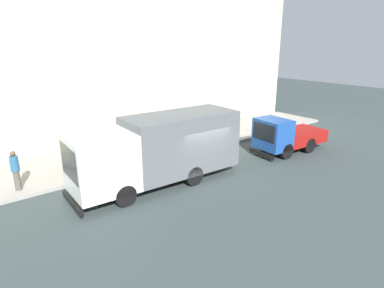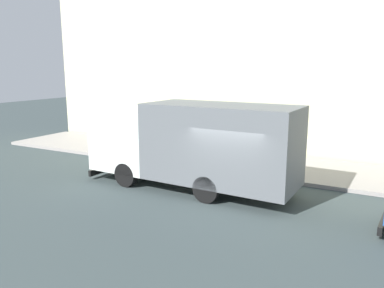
{
  "view_description": "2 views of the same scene",
  "coord_description": "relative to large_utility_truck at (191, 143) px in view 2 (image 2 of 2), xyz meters",
  "views": [
    {
      "loc": [
        -11.14,
        9.36,
        6.38
      ],
      "look_at": [
        1.07,
        -0.24,
        1.46
      ],
      "focal_mm": 30.6,
      "sensor_mm": 36.0,
      "label": 1
    },
    {
      "loc": [
        -10.95,
        -4.43,
        4.38
      ],
      "look_at": [
        1.39,
        2.15,
        1.54
      ],
      "focal_mm": 35.03,
      "sensor_mm": 36.0,
      "label": 2
    }
  ],
  "objects": [
    {
      "name": "pedestrian_standing",
      "position": [
        3.0,
        5.42,
        -0.63
      ],
      "size": [
        0.48,
        0.48,
        1.79
      ],
      "rotation": [
        0.0,
        0.0,
        3.68
      ],
      "color": "#5A5248",
      "rests_on": "sidewalk"
    },
    {
      "name": "large_utility_truck",
      "position": [
        0.0,
        0.0,
        0.0
      ],
      "size": [
        2.65,
        8.04,
        3.17
      ],
      "rotation": [
        0.0,
        0.0,
        -0.04
      ],
      "color": "white",
      "rests_on": "ground"
    },
    {
      "name": "sidewalk",
      "position": [
        4.31,
        -1.85,
        -1.66
      ],
      "size": [
        4.19,
        30.0,
        0.15
      ],
      "primitive_type": "cube",
      "color": "#9B958F",
      "rests_on": "ground"
    },
    {
      "name": "traffic_cone_orange",
      "position": [
        2.79,
        2.67,
        -1.29
      ],
      "size": [
        0.41,
        0.41,
        0.58
      ],
      "primitive_type": "cone",
      "color": "orange",
      "rests_on": "sidewalk"
    },
    {
      "name": "ground",
      "position": [
        -0.79,
        -1.85,
        -1.74
      ],
      "size": [
        80.0,
        80.0,
        0.0
      ],
      "primitive_type": "plane",
      "color": "#364142"
    },
    {
      "name": "building_facade",
      "position": [
        6.9,
        -1.85,
        3.73
      ],
      "size": [
        0.5,
        30.0,
        10.93
      ],
      "primitive_type": "cube",
      "color": "beige",
      "rests_on": "ground"
    },
    {
      "name": "pedestrian_walking",
      "position": [
        2.87,
        2.67,
        -0.75
      ],
      "size": [
        0.49,
        0.49,
        1.59
      ],
      "rotation": [
        0.0,
        0.0,
        2.54
      ],
      "color": "black",
      "rests_on": "sidewalk"
    },
    {
      "name": "pedestrian_third",
      "position": [
        4.6,
        2.89,
        -0.62
      ],
      "size": [
        0.45,
        0.45,
        1.79
      ],
      "rotation": [
        0.0,
        0.0,
        5.47
      ],
      "color": "black",
      "rests_on": "sidewalk"
    },
    {
      "name": "street_sign_post",
      "position": [
        2.47,
        0.49,
        -0.22
      ],
      "size": [
        0.44,
        0.08,
        2.3
      ],
      "color": "#4C5156",
      "rests_on": "sidewalk"
    }
  ]
}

